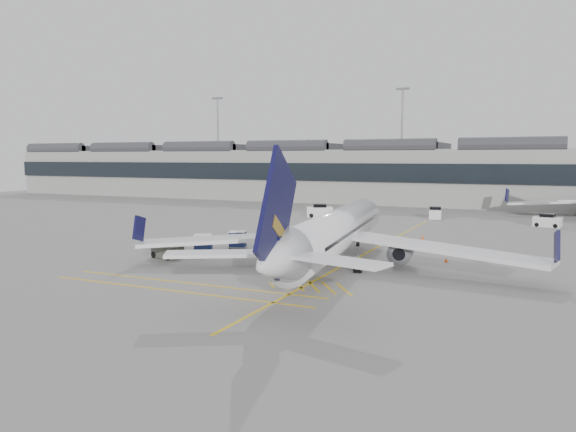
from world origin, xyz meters
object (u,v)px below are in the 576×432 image
at_px(baggage_cart_a, 284,248).
at_px(pushback_tug, 168,251).
at_px(belt_loader, 304,243).
at_px(airliner_main, 334,233).
at_px(ramp_agent_a, 312,239).
at_px(ramp_agent_b, 323,245).

xyz_separation_m(baggage_cart_a, pushback_tug, (-9.83, -4.94, -0.18)).
bearing_deg(pushback_tug, belt_loader, 59.89).
distance_m(baggage_cart_a, pushback_tug, 11.00).
bearing_deg(baggage_cart_a, airliner_main, -44.96).
bearing_deg(ramp_agent_a, belt_loader, -119.41).
bearing_deg(ramp_agent_a, ramp_agent_b, -81.05).
height_order(baggage_cart_a, ramp_agent_a, baggage_cart_a).
bearing_deg(ramp_agent_b, belt_loader, -66.52).
relative_size(belt_loader, ramp_agent_a, 3.28).
xyz_separation_m(airliner_main, pushback_tug, (-15.75, -2.47, -2.30)).
bearing_deg(airliner_main, pushback_tug, -178.52).
bearing_deg(baggage_cart_a, belt_loader, 69.67).
bearing_deg(belt_loader, ramp_agent_a, 72.55).
relative_size(baggage_cart_a, ramp_agent_b, 0.97).
height_order(ramp_agent_a, ramp_agent_b, ramp_agent_b).
bearing_deg(ramp_agent_b, baggage_cart_a, 14.72).
relative_size(airliner_main, ramp_agent_a, 23.83).
height_order(airliner_main, pushback_tug, airliner_main).
distance_m(belt_loader, ramp_agent_a, 1.93).
xyz_separation_m(baggage_cart_a, ramp_agent_a, (-0.08, 7.10, -0.08)).
xyz_separation_m(belt_loader, baggage_cart_a, (0.18, -5.19, 0.27)).
distance_m(baggage_cart_a, ramp_agent_b, 4.08).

